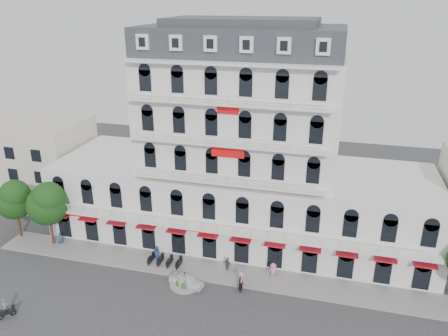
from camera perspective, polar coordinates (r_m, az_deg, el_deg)
ground at (r=41.76m, az=-3.91°, el=-20.36°), size 120.00×120.00×0.00m
sidewalk at (r=48.46m, az=-0.43°, el=-13.46°), size 53.00×4.00×0.16m
main_building at (r=51.66m, az=2.17°, el=1.21°), size 45.00×15.00×25.80m
flank_building_west at (r=67.48m, az=-23.15°, el=0.79°), size 14.00×10.00×12.00m
traffic_island at (r=46.80m, az=-5.11°, el=-14.72°), size 3.20×3.20×1.60m
parked_scooter_row at (r=50.12m, az=-7.69°, el=-12.48°), size 4.40×1.80×1.10m
tree_west_outer at (r=58.15m, az=-25.71°, el=-3.54°), size 4.50×4.48×7.76m
tree_west_inner at (r=54.66m, az=-22.06°, el=-4.12°), size 4.76×4.76×8.25m
parked_car at (r=46.43m, az=-4.91°, el=-14.45°), size 4.01×2.29×1.28m
rider_west at (r=46.94m, az=-26.63°, el=-16.20°), size 1.22×1.39×2.02m
rider_center at (r=45.77m, az=2.23°, el=-14.43°), size 0.69×1.70×1.94m
pedestrian_left at (r=50.59m, az=-8.72°, el=-11.00°), size 0.90×0.63×1.76m
pedestrian_mid at (r=48.28m, az=0.48°, el=-12.49°), size 1.08×0.86×1.71m
pedestrian_right at (r=47.48m, az=6.42°, el=-13.21°), size 1.32×0.99×1.82m
pedestrian_far at (r=56.28m, az=-20.58°, el=-8.70°), size 0.73×0.72×1.70m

